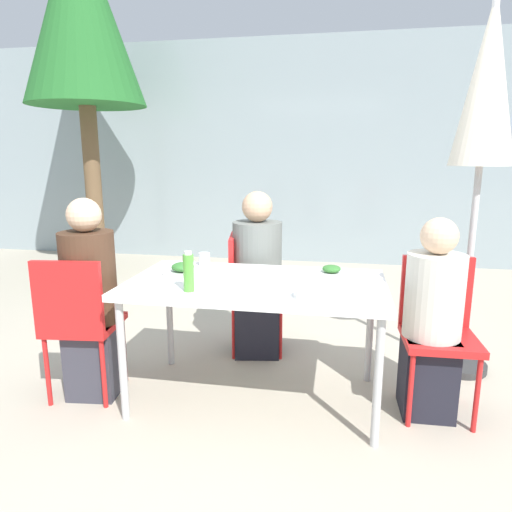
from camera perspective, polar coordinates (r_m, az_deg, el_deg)
The scene contains 16 objects.
ground_plane at distance 2.95m, azimuth -0.00°, elevation -17.28°, with size 24.00×24.00×0.00m, color #B2A893.
building_facade at distance 6.46m, azimuth 6.56°, elevation 12.64°, with size 10.00×0.20×3.00m.
dining_table at distance 2.67m, azimuth -0.00°, elevation -4.34°, with size 1.49×0.83×0.75m.
chair_left at distance 2.92m, azimuth -21.38°, elevation -7.10°, with size 0.44×0.44×0.89m.
person_left at distance 2.95m, azimuth -19.92°, elevation -5.65°, with size 0.32×0.32×1.22m.
chair_right at distance 2.85m, azimuth 21.75°, elevation -7.61°, with size 0.41×0.41×0.89m.
person_right at distance 2.76m, azimuth 21.11°, elevation -7.90°, with size 0.32×0.32×1.14m.
chair_far at distance 3.42m, azimuth -1.18°, elevation -3.42°, with size 0.46×0.46×0.89m.
person_far at distance 3.36m, azimuth 0.15°, elevation -2.91°, with size 0.37×0.37×1.22m.
closed_umbrella at distance 3.30m, azimuth 26.87°, elevation 17.46°, with size 0.39×0.39×2.44m.
plate_0 at distance 2.84m, azimuth 9.41°, elevation -1.88°, with size 0.21×0.21×0.06m.
plate_1 at distance 2.86m, azimuth -9.12°, elevation -1.65°, with size 0.26×0.26×0.07m.
bottle at distance 2.46m, azimuth -8.42°, elevation -2.01°, with size 0.06×0.06×0.22m.
drinking_cup at distance 3.05m, azimuth -6.48°, elevation -0.38°, with size 0.07×0.07×0.09m.
salad_bowl at distance 2.36m, azimuth 6.90°, elevation -4.67°, with size 0.17×0.17×0.05m.
tree_behind_left at distance 6.29m, azimuth -21.10°, elevation 26.46°, with size 1.40×1.40×4.17m.
Camera 1 is at (0.47, -2.52, 1.46)m, focal length 32.00 mm.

